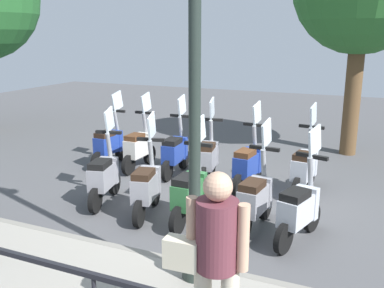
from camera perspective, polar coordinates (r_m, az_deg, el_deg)
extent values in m
plane|color=#4C4C4F|center=(7.12, 3.08, -7.81)|extent=(28.00, 28.00, 0.00)
cube|color=gray|center=(5.32, -5.36, -15.12)|extent=(0.10, 20.00, 0.15)
cube|color=black|center=(3.37, -23.31, -13.20)|extent=(0.04, 16.00, 0.04)
cylinder|color=#232D28|center=(4.74, 0.32, -15.25)|extent=(0.26, 0.26, 0.40)
cylinder|color=#232D28|center=(4.12, 0.36, 10.38)|extent=(0.12, 0.12, 4.51)
cylinder|color=brown|center=(3.26, 3.36, -12.04)|extent=(0.33, 0.33, 0.55)
sphere|color=tan|center=(3.11, 3.46, -5.68)|extent=(0.22, 0.22, 0.22)
cylinder|color=tan|center=(3.21, 6.85, -12.32)|extent=(0.09, 0.09, 0.52)
cylinder|color=tan|center=(3.31, 0.01, -11.28)|extent=(0.09, 0.09, 0.52)
cube|color=beige|center=(3.38, -1.29, -14.36)|extent=(0.15, 0.29, 0.24)
cylinder|color=brown|center=(10.30, 20.59, 5.80)|extent=(0.36, 0.36, 2.61)
cylinder|color=black|center=(6.31, 15.69, -9.42)|extent=(0.41, 0.19, 0.40)
cylinder|color=black|center=(5.62, 12.11, -12.24)|extent=(0.41, 0.19, 0.40)
cube|color=#B7BCC6|center=(5.78, 13.80, -8.54)|extent=(0.65, 0.44, 0.36)
cube|color=#B7BCC6|center=(6.02, 15.05, -7.48)|extent=(0.20, 0.32, 0.44)
cube|color=black|center=(5.64, 13.63, -6.61)|extent=(0.46, 0.36, 0.10)
cylinder|color=gray|center=(5.95, 15.52, -4.12)|extent=(0.20, 0.12, 0.55)
cube|color=black|center=(5.87, 15.70, -1.58)|extent=(0.18, 0.44, 0.05)
cube|color=silver|center=(5.87, 16.07, 0.43)|extent=(0.38, 0.14, 0.42)
cylinder|color=black|center=(6.56, 9.75, -8.14)|extent=(0.41, 0.12, 0.40)
cylinder|color=black|center=(5.84, 6.93, -10.95)|extent=(0.41, 0.12, 0.40)
cube|color=gray|center=(6.01, 8.23, -7.32)|extent=(0.63, 0.34, 0.36)
cube|color=gray|center=(6.26, 9.21, -6.27)|extent=(0.15, 0.31, 0.44)
cube|color=black|center=(5.87, 8.06, -5.46)|extent=(0.42, 0.30, 0.10)
cylinder|color=gray|center=(6.20, 9.53, -3.02)|extent=(0.19, 0.09, 0.55)
cube|color=black|center=(6.12, 9.64, -0.57)|extent=(0.10, 0.44, 0.05)
cube|color=silver|center=(6.13, 9.91, 1.36)|extent=(0.39, 0.07, 0.42)
cylinder|color=black|center=(6.69, 1.35, -7.45)|extent=(0.40, 0.09, 0.40)
cylinder|color=black|center=(6.00, -1.92, -10.14)|extent=(0.40, 0.09, 0.40)
cube|color=#2D6B38|center=(6.16, -0.53, -6.62)|extent=(0.61, 0.30, 0.36)
cube|color=#2D6B38|center=(6.40, 0.60, -5.60)|extent=(0.13, 0.30, 0.44)
cube|color=black|center=(6.02, -0.83, -4.79)|extent=(0.41, 0.27, 0.10)
cylinder|color=gray|center=(6.34, 0.83, -2.42)|extent=(0.18, 0.08, 0.55)
cube|color=black|center=(6.27, 0.84, -0.01)|extent=(0.07, 0.44, 0.05)
cube|color=silver|center=(6.27, 1.07, 1.88)|extent=(0.39, 0.04, 0.42)
cylinder|color=black|center=(6.98, -4.98, -6.54)|extent=(0.41, 0.16, 0.40)
cylinder|color=black|center=(6.25, -7.08, -9.20)|extent=(0.41, 0.16, 0.40)
cube|color=gray|center=(6.44, -6.25, -5.77)|extent=(0.65, 0.40, 0.36)
cube|color=gray|center=(6.69, -5.53, -4.77)|extent=(0.18, 0.32, 0.44)
cube|color=black|center=(6.30, -6.50, -4.02)|extent=(0.45, 0.34, 0.10)
cylinder|color=gray|center=(6.64, -5.45, -1.71)|extent=(0.19, 0.11, 0.55)
cube|color=black|center=(6.57, -5.51, 0.60)|extent=(0.15, 0.44, 0.05)
cube|color=silver|center=(6.58, -5.41, 2.41)|extent=(0.39, 0.11, 0.42)
cylinder|color=black|center=(7.54, -10.31, -5.11)|extent=(0.41, 0.17, 0.40)
cylinder|color=black|center=(6.82, -12.79, -7.37)|extent=(0.41, 0.17, 0.40)
cube|color=gray|center=(7.01, -11.85, -4.28)|extent=(0.65, 0.41, 0.36)
cube|color=gray|center=(7.26, -11.00, -3.41)|extent=(0.18, 0.32, 0.44)
cube|color=black|center=(6.88, -12.17, -2.65)|extent=(0.45, 0.34, 0.10)
cylinder|color=gray|center=(7.22, -10.96, -0.59)|extent=(0.19, 0.11, 0.55)
cube|color=black|center=(7.15, -11.07, 1.54)|extent=(0.16, 0.44, 0.05)
cube|color=silver|center=(7.16, -10.97, 3.21)|extent=(0.38, 0.12, 0.42)
cylinder|color=black|center=(8.09, 15.49, -4.04)|extent=(0.41, 0.13, 0.40)
cylinder|color=black|center=(7.33, 13.78, -5.87)|extent=(0.41, 0.13, 0.40)
cube|color=#B7BCC6|center=(7.55, 14.63, -3.10)|extent=(0.63, 0.35, 0.36)
cube|color=#B7BCC6|center=(7.81, 15.23, -2.39)|extent=(0.15, 0.31, 0.44)
cube|color=black|center=(7.42, 14.60, -1.55)|extent=(0.43, 0.30, 0.10)
cylinder|color=gray|center=(7.77, 15.52, 0.23)|extent=(0.19, 0.09, 0.55)
cube|color=black|center=(7.71, 15.66, 2.21)|extent=(0.11, 0.44, 0.05)
cube|color=silver|center=(7.73, 15.87, 3.74)|extent=(0.39, 0.07, 0.42)
cylinder|color=black|center=(8.05, 8.59, -3.76)|extent=(0.41, 0.12, 0.40)
cylinder|color=black|center=(7.32, 6.20, -5.55)|extent=(0.41, 0.12, 0.40)
cube|color=navy|center=(7.52, 7.27, -2.79)|extent=(0.63, 0.34, 0.36)
cube|color=navy|center=(7.77, 8.11, -2.09)|extent=(0.15, 0.31, 0.44)
cube|color=#4C2D19|center=(7.39, 7.12, -1.23)|extent=(0.43, 0.30, 0.10)
cylinder|color=gray|center=(7.73, 8.36, 0.54)|extent=(0.19, 0.09, 0.55)
cube|color=black|center=(7.67, 8.44, 2.54)|extent=(0.11, 0.44, 0.05)
cube|color=silver|center=(7.69, 8.66, 4.07)|extent=(0.39, 0.07, 0.42)
cylinder|color=black|center=(8.45, 2.72, -2.73)|extent=(0.41, 0.15, 0.40)
cylinder|color=black|center=(7.67, 1.57, -4.52)|extent=(0.41, 0.15, 0.40)
cube|color=gray|center=(7.90, 2.07, -1.84)|extent=(0.64, 0.38, 0.36)
cube|color=gray|center=(8.16, 2.47, -1.15)|extent=(0.17, 0.32, 0.44)
cube|color=black|center=(7.77, 1.99, -0.35)|extent=(0.44, 0.33, 0.10)
cylinder|color=gray|center=(8.13, 2.58, 1.37)|extent=(0.19, 0.10, 0.55)
cube|color=black|center=(8.08, 2.60, 3.27)|extent=(0.14, 0.44, 0.05)
cube|color=silver|center=(8.10, 2.70, 4.74)|extent=(0.39, 0.10, 0.42)
cylinder|color=black|center=(8.78, -1.09, -2.04)|extent=(0.40, 0.10, 0.40)
cylinder|color=black|center=(8.06, -3.35, -3.61)|extent=(0.40, 0.10, 0.40)
cube|color=navy|center=(8.26, -2.42, -1.10)|extent=(0.61, 0.30, 0.36)
cube|color=navy|center=(8.51, -1.64, -0.48)|extent=(0.13, 0.30, 0.44)
cube|color=black|center=(8.14, -2.64, 0.34)|extent=(0.41, 0.27, 0.10)
cylinder|color=gray|center=(8.48, -1.50, 1.93)|extent=(0.19, 0.08, 0.55)
cube|color=black|center=(8.43, -1.51, 3.76)|extent=(0.08, 0.44, 0.05)
cube|color=silver|center=(8.45, -1.36, 5.16)|extent=(0.39, 0.04, 0.42)
cylinder|color=black|center=(9.16, -5.67, -1.40)|extent=(0.40, 0.09, 0.40)
cylinder|color=black|center=(8.49, -8.45, -2.80)|extent=(0.40, 0.09, 0.40)
cube|color=beige|center=(8.68, -7.35, -0.45)|extent=(0.60, 0.29, 0.36)
cube|color=beige|center=(8.91, -6.39, 0.12)|extent=(0.12, 0.30, 0.44)
cube|color=#4C2D19|center=(8.56, -7.65, 0.93)|extent=(0.40, 0.27, 0.10)
cylinder|color=gray|center=(8.88, -6.25, 2.42)|extent=(0.18, 0.07, 0.55)
cube|color=black|center=(8.83, -6.30, 4.17)|extent=(0.07, 0.44, 0.05)
cube|color=silver|center=(8.84, -6.14, 5.51)|extent=(0.39, 0.04, 0.42)
cylinder|color=black|center=(9.47, -9.33, -1.00)|extent=(0.40, 0.09, 0.40)
cylinder|color=black|center=(8.83, -12.40, -2.29)|extent=(0.40, 0.09, 0.40)
cube|color=navy|center=(9.01, -11.21, -0.05)|extent=(0.61, 0.30, 0.36)
cube|color=navy|center=(9.23, -10.15, 0.48)|extent=(0.13, 0.30, 0.44)
cube|color=black|center=(8.90, -11.55, 1.28)|extent=(0.41, 0.27, 0.10)
cylinder|color=gray|center=(9.20, -10.03, 2.71)|extent=(0.19, 0.08, 0.55)
cube|color=black|center=(9.15, -10.11, 4.39)|extent=(0.08, 0.44, 0.05)
cube|color=silver|center=(9.16, -9.94, 5.69)|extent=(0.39, 0.04, 0.42)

